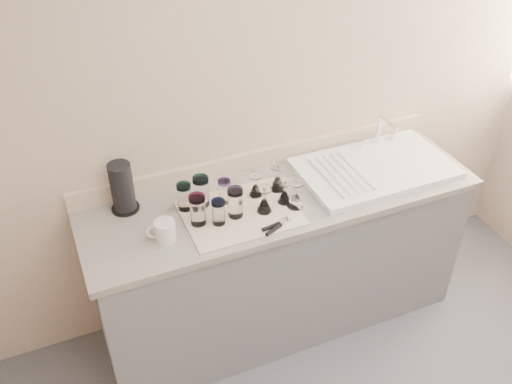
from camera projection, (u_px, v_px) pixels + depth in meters
name	position (u px, v px, depth m)	size (l,w,h in m)	color
room_envelope	(467.00, 241.00, 1.63)	(3.54, 3.50, 2.52)	#545459
counter_unit	(280.00, 259.00, 3.17)	(2.06, 0.62, 0.90)	slate
sink_unit	(375.00, 168.00, 3.07)	(0.82, 0.50, 0.22)	white
dish_towel	(240.00, 213.00, 2.78)	(0.55, 0.42, 0.01)	white
tumbler_teal	(184.00, 196.00, 2.76)	(0.07, 0.07, 0.14)	white
tumbler_cyan	(201.00, 191.00, 2.78)	(0.08, 0.08, 0.16)	white
tumbler_purple	(224.00, 191.00, 2.81)	(0.06, 0.06, 0.13)	white
tumbler_magenta	(198.00, 210.00, 2.67)	(0.08, 0.08, 0.16)	white
tumbler_blue	(219.00, 212.00, 2.67)	(0.07, 0.07, 0.13)	white
tumbler_lavender	(235.00, 202.00, 2.71)	(0.08, 0.08, 0.15)	white
goblet_back_left	(255.00, 188.00, 2.87)	(0.07, 0.07, 0.12)	white
goblet_back_right	(278.00, 181.00, 2.91)	(0.08, 0.08, 0.14)	white
goblet_front_left	(264.00, 203.00, 2.76)	(0.08, 0.08, 0.14)	white
goblet_front_right	(284.00, 195.00, 2.82)	(0.07, 0.07, 0.12)	white
goblet_extra	(295.00, 198.00, 2.79)	(0.08, 0.08, 0.15)	white
can_opener	(277.00, 226.00, 2.68)	(0.16, 0.09, 0.02)	silver
white_mug	(164.00, 231.00, 2.60)	(0.14, 0.12, 0.10)	silver
paper_towel_roll	(122.00, 188.00, 2.74)	(0.14, 0.14, 0.26)	black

